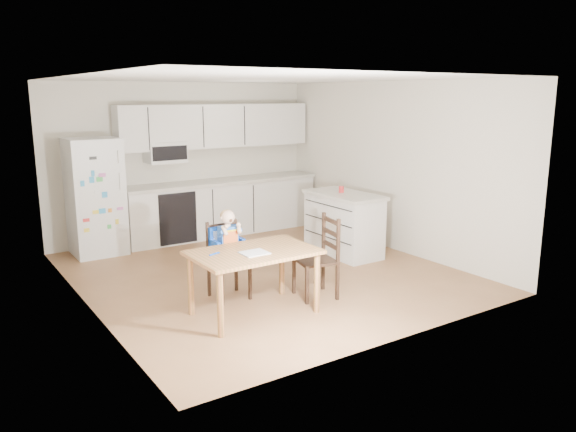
% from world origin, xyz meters
% --- Properties ---
extents(room, '(4.52, 5.01, 2.51)m').
position_xyz_m(room, '(0.00, 0.48, 1.25)').
color(room, brown).
rests_on(room, ground).
extents(refrigerator, '(0.72, 0.70, 1.70)m').
position_xyz_m(refrigerator, '(-1.55, 2.15, 0.85)').
color(refrigerator, silver).
rests_on(refrigerator, ground).
extents(kitchen_run, '(3.37, 0.62, 2.15)m').
position_xyz_m(kitchen_run, '(0.50, 2.24, 0.88)').
color(kitchen_run, silver).
rests_on(kitchen_run, ground).
extents(kitchen_island, '(0.64, 1.23, 0.91)m').
position_xyz_m(kitchen_island, '(1.45, 0.11, 0.46)').
color(kitchen_island, silver).
rests_on(kitchen_island, ground).
extents(red_cup, '(0.07, 0.07, 0.09)m').
position_xyz_m(red_cup, '(1.45, 0.18, 0.95)').
color(red_cup, red).
rests_on(red_cup, kitchen_island).
extents(dining_table, '(1.30, 0.84, 0.70)m').
position_xyz_m(dining_table, '(-0.81, -1.16, 0.60)').
color(dining_table, brown).
rests_on(dining_table, ground).
extents(napkin, '(0.27, 0.23, 0.01)m').
position_xyz_m(napkin, '(-0.86, -1.25, 0.70)').
color(napkin, '#BCBCC1').
rests_on(napkin, dining_table).
extents(toddler_spoon, '(0.12, 0.06, 0.02)m').
position_xyz_m(toddler_spoon, '(-1.23, -1.06, 0.71)').
color(toddler_spoon, '#0D3EAF').
rests_on(toddler_spoon, dining_table).
extents(chair_booster, '(0.40, 0.40, 1.04)m').
position_xyz_m(chair_booster, '(-0.81, -0.54, 0.63)').
color(chair_booster, black).
rests_on(chair_booster, ground).
extents(chair_side, '(0.50, 0.50, 0.95)m').
position_xyz_m(chair_side, '(0.13, -1.13, 0.54)').
color(chair_side, black).
rests_on(chair_side, ground).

